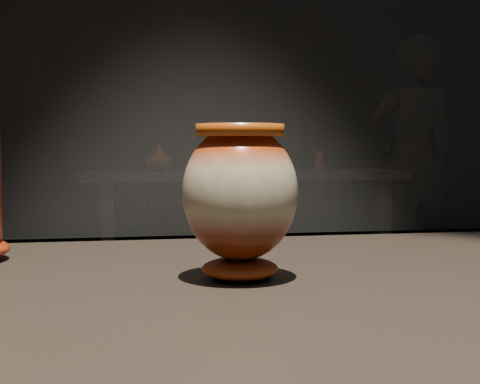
% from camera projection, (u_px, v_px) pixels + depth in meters
% --- Properties ---
extents(main_vase, '(0.18, 0.18, 0.19)m').
position_uv_depth(main_vase, '(240.00, 195.00, 0.80)').
color(main_vase, '#611D08').
rests_on(main_vase, display_plinth).
extents(back_shelf, '(2.00, 0.60, 0.90)m').
position_uv_depth(back_shelf, '(244.00, 212.00, 4.25)').
color(back_shelf, black).
rests_on(back_shelf, ground).
extents(back_vase_left, '(0.20, 0.20, 0.17)m').
position_uv_depth(back_vase_left, '(159.00, 158.00, 4.08)').
color(back_vase_left, '#893A13').
rests_on(back_vase_left, back_shelf).
extents(back_vase_mid, '(0.22, 0.22, 0.17)m').
position_uv_depth(back_vase_mid, '(263.00, 158.00, 4.22)').
color(back_vase_mid, '#611D08').
rests_on(back_vase_mid, back_shelf).
extents(back_vase_right, '(0.07, 0.07, 0.12)m').
position_uv_depth(back_vase_right, '(319.00, 161.00, 4.35)').
color(back_vase_right, '#893A13').
rests_on(back_vase_right, back_shelf).
extents(visitor, '(0.68, 0.45, 1.84)m').
position_uv_depth(visitor, '(411.00, 165.00, 4.86)').
color(visitor, black).
rests_on(visitor, ground).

